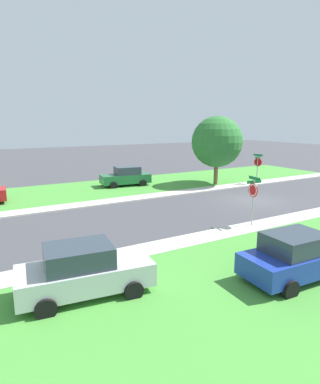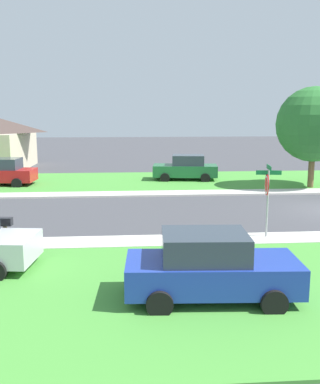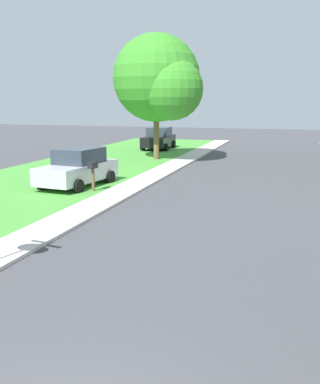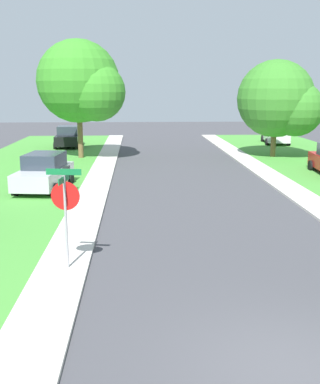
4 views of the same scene
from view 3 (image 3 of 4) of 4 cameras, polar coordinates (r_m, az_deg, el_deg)
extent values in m
cube|color=beige|center=(18.04, -7.19, -1.25)|extent=(1.40, 56.00, 0.10)
cube|color=silver|center=(21.39, -10.00, 2.41)|extent=(2.31, 4.49, 0.76)
cube|color=#2D3842|center=(21.46, -9.77, 4.38)|extent=(1.84, 2.28, 0.68)
cylinder|color=black|center=(19.87, -9.93, 0.63)|extent=(0.32, 0.66, 0.64)
cylinder|color=black|center=(20.91, -14.04, 0.98)|extent=(0.32, 0.66, 0.64)
cylinder|color=black|center=(22.10, -6.11, 1.80)|extent=(0.32, 0.66, 0.64)
cylinder|color=black|center=(23.04, -10.00, 2.07)|extent=(0.32, 0.66, 0.64)
cube|color=black|center=(36.85, -0.17, 6.22)|extent=(2.00, 4.38, 0.76)
cube|color=#2D3842|center=(36.99, -0.10, 7.36)|extent=(1.70, 2.17, 0.68)
cylinder|color=black|center=(35.38, 0.71, 5.40)|extent=(0.27, 0.65, 0.64)
cylinder|color=black|center=(35.84, -2.11, 5.47)|extent=(0.27, 0.65, 0.64)
cylinder|color=black|center=(37.97, 1.65, 5.79)|extent=(0.27, 0.65, 0.64)
cylinder|color=black|center=(38.40, -0.98, 5.86)|extent=(0.27, 0.65, 0.64)
cylinder|color=brown|center=(30.43, -0.45, 6.95)|extent=(0.36, 0.36, 3.29)
sphere|color=#378926|center=(30.38, -0.46, 13.68)|extent=(5.51, 5.51, 5.51)
sphere|color=#378926|center=(29.21, 1.43, 12.43)|extent=(3.85, 3.85, 3.85)
cube|color=brown|center=(20.07, -8.11, 1.38)|extent=(0.10, 0.10, 1.05)
cube|color=black|center=(19.97, -8.16, 3.23)|extent=(0.29, 0.50, 0.26)
camera|label=1|loc=(29.21, -25.63, 13.48)|focal=30.84mm
camera|label=2|loc=(26.76, -42.43, 10.11)|focal=41.84mm
camera|label=4|loc=(6.00, -103.51, 5.67)|focal=43.10mm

